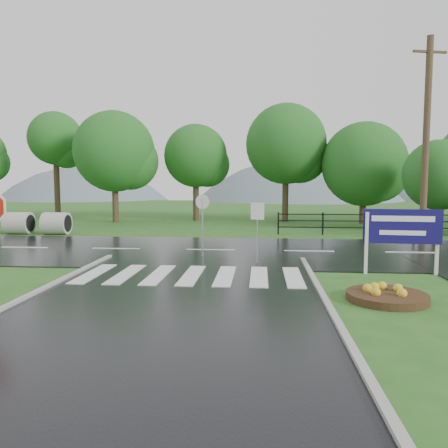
{
  "coord_description": "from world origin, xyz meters",
  "views": [
    {
      "loc": [
        2.02,
        -7.65,
        2.81
      ],
      "look_at": [
        0.88,
        6.0,
        1.5
      ],
      "focal_mm": 35.0,
      "sensor_mm": 36.0,
      "label": 1
    }
  ],
  "objects": [
    {
      "name": "ground",
      "position": [
        0.0,
        0.0,
        0.0
      ],
      "size": [
        120.0,
        120.0,
        0.0
      ],
      "primitive_type": "plane",
      "color": "#295D1F",
      "rests_on": "ground"
    },
    {
      "name": "main_road",
      "position": [
        0.0,
        10.0,
        0.0
      ],
      "size": [
        90.0,
        8.0,
        0.04
      ],
      "primitive_type": "cube",
      "color": "black",
      "rests_on": "ground"
    },
    {
      "name": "crosswalk",
      "position": [
        0.0,
        5.0,
        0.06
      ],
      "size": [
        6.5,
        2.8,
        0.02
      ],
      "color": "silver",
      "rests_on": "ground"
    },
    {
      "name": "fence_west",
      "position": [
        7.75,
        16.0,
        0.72
      ],
      "size": [
        9.58,
        0.08,
        1.2
      ],
      "color": "black",
      "rests_on": "ground"
    },
    {
      "name": "hills",
      "position": [
        3.49,
        65.0,
        -15.54
      ],
      "size": [
        102.0,
        48.0,
        48.0
      ],
      "color": "slate",
      "rests_on": "ground"
    },
    {
      "name": "treeline",
      "position": [
        1.0,
        24.0,
        0.0
      ],
      "size": [
        83.2,
        5.2,
        10.0
      ],
      "color": "#1C5C1D",
      "rests_on": "ground"
    },
    {
      "name": "estate_billboard",
      "position": [
        6.32,
        5.9,
        1.38
      ],
      "size": [
        2.28,
        0.3,
        2.0
      ],
      "color": "silver",
      "rests_on": "ground"
    },
    {
      "name": "flower_bed",
      "position": [
        5.04,
        2.81,
        0.14
      ],
      "size": [
        1.89,
        1.89,
        0.38
      ],
      "color": "#332111",
      "rests_on": "ground"
    },
    {
      "name": "reg_sign_small",
      "position": [
        1.93,
        7.15,
        1.51
      ],
      "size": [
        0.46,
        0.16,
        2.13
      ],
      "color": "#939399",
      "rests_on": "ground"
    },
    {
      "name": "reg_sign_round",
      "position": [
        -0.13,
        8.44,
        1.48
      ],
      "size": [
        0.53,
        0.19,
        2.37
      ],
      "color": "#939399",
      "rests_on": "ground"
    },
    {
      "name": "utility_pole_east",
      "position": [
        10.37,
        15.5,
        5.11
      ],
      "size": [
        1.77,
        0.49,
        10.06
      ],
      "color": "#473523",
      "rests_on": "ground"
    },
    {
      "name": "entrance_tree_left",
      "position": [
        11.88,
        17.5,
        3.2
      ],
      "size": [
        3.9,
        3.9,
        5.17
      ],
      "color": "#3D2B1C",
      "rests_on": "ground"
    }
  ]
}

